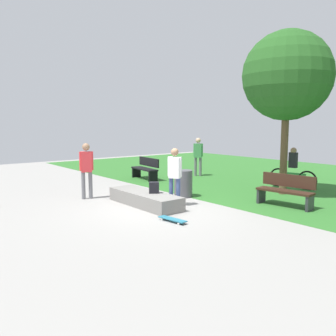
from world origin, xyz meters
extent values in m
plane|color=gray|center=(0.00, 0.00, 0.00)|extent=(28.00, 28.00, 0.00)
cube|color=#2D6B28|center=(0.00, 7.78, 0.00)|extent=(26.60, 12.44, 0.01)
cube|color=gray|center=(-0.47, -0.17, 0.19)|extent=(2.66, 0.81, 0.39)
cube|color=black|center=(-0.19, -0.04, 0.55)|extent=(0.32, 0.34, 0.32)
cylinder|color=slate|center=(-2.39, -1.17, 0.43)|extent=(0.12, 0.12, 0.85)
cylinder|color=slate|center=(-2.31, -0.96, 0.43)|extent=(0.12, 0.12, 0.85)
cube|color=red|center=(-2.35, -1.06, 1.17)|extent=(0.30, 0.37, 0.64)
cylinder|color=red|center=(-2.41, -1.22, 1.20)|extent=(0.09, 0.09, 0.59)
cylinder|color=red|center=(-2.29, -0.91, 1.20)|extent=(0.09, 0.09, 0.59)
sphere|color=#9E7556|center=(-2.35, -1.06, 1.64)|extent=(0.23, 0.23, 0.23)
cylinder|color=#3F5184|center=(0.22, 0.52, 0.41)|extent=(0.12, 0.12, 0.81)
cylinder|color=#3F5184|center=(0.03, 0.41, 0.41)|extent=(0.12, 0.12, 0.81)
cube|color=white|center=(0.12, 0.46, 1.11)|extent=(0.38, 0.33, 0.61)
cylinder|color=white|center=(0.27, 0.55, 1.14)|extent=(0.09, 0.09, 0.56)
cylinder|color=white|center=(-0.03, 0.38, 1.14)|extent=(0.09, 0.09, 0.56)
sphere|color=#9E7556|center=(0.12, 0.46, 1.56)|extent=(0.22, 0.22, 0.22)
cube|color=teal|center=(1.38, -0.65, 0.07)|extent=(0.82, 0.29, 0.02)
cylinder|color=silver|center=(1.65, -0.54, 0.03)|extent=(0.06, 0.04, 0.06)
cylinder|color=silver|center=(1.67, -0.70, 0.03)|extent=(0.06, 0.04, 0.06)
cylinder|color=silver|center=(1.09, -0.61, 0.03)|extent=(0.06, 0.04, 0.06)
cylinder|color=silver|center=(1.11, -0.76, 0.03)|extent=(0.06, 0.04, 0.06)
cube|color=#331E14|center=(2.16, 2.84, 0.45)|extent=(1.64, 0.62, 0.06)
cube|color=#331E14|center=(2.13, 3.05, 0.73)|extent=(1.60, 0.24, 0.36)
cube|color=#2D2D33|center=(2.89, 2.92, 0.23)|extent=(0.13, 0.40, 0.45)
cube|color=#2D2D33|center=(1.42, 2.75, 0.23)|extent=(0.13, 0.40, 0.45)
cube|color=black|center=(-4.41, 2.56, 0.45)|extent=(1.64, 0.62, 0.06)
cube|color=black|center=(-4.38, 2.78, 0.73)|extent=(1.60, 0.24, 0.36)
cube|color=black|center=(-3.68, 2.48, 0.23)|extent=(0.12, 0.40, 0.45)
cube|color=black|center=(-5.14, 2.65, 0.23)|extent=(0.12, 0.40, 0.45)
cylinder|color=brown|center=(1.05, 4.41, 1.51)|extent=(0.24, 0.24, 3.02)
sphere|color=#23561E|center=(1.05, 4.41, 3.89)|extent=(2.89, 2.89, 2.89)
cylinder|color=#4C4C51|center=(-0.69, 1.50, 0.43)|extent=(0.59, 0.59, 0.87)
cylinder|color=slate|center=(-3.63, 5.09, 0.42)|extent=(0.12, 0.12, 0.84)
cylinder|color=slate|center=(-3.81, 4.95, 0.42)|extent=(0.12, 0.12, 0.84)
cube|color=#3F8C4C|center=(-3.72, 5.02, 1.15)|extent=(0.37, 0.36, 0.63)
cylinder|color=#3F8C4C|center=(-3.59, 5.13, 1.17)|extent=(0.09, 0.09, 0.58)
cylinder|color=#3F8C4C|center=(-3.85, 4.92, 1.17)|extent=(0.09, 0.09, 0.58)
sphere|color=tan|center=(-3.72, 5.02, 1.61)|extent=(0.23, 0.23, 0.23)
cube|color=olive|center=(-3.82, 5.15, 1.18)|extent=(0.30, 0.29, 0.36)
torus|color=black|center=(1.17, 5.73, 0.33)|extent=(0.72, 0.16, 0.72)
torus|color=black|center=(0.08, 5.59, 0.33)|extent=(0.72, 0.16, 0.72)
cube|color=#338C3F|center=(0.63, 5.66, 0.53)|extent=(0.99, 0.17, 0.08)
cube|color=black|center=(0.63, 5.66, 1.03)|extent=(0.30, 0.22, 0.56)
sphere|color=#9E7556|center=(0.63, 5.66, 1.38)|extent=(0.22, 0.22, 0.22)
camera|label=1|loc=(7.86, -5.97, 2.37)|focal=38.13mm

